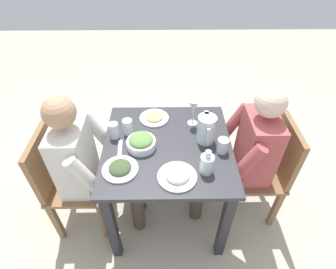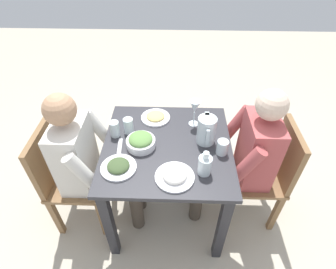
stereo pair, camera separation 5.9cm
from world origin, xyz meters
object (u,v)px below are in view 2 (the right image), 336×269
(diner_near, at_px, (90,162))
(water_pitcher, at_px, (206,130))
(water_glass_far_left, at_px, (115,129))
(wine_glass, at_px, (195,108))
(dining_table, at_px, (167,159))
(plate_dolmas, at_px, (118,167))
(plate_yoghurt, at_px, (175,176))
(salad_bowl, at_px, (141,141))
(water_glass_by_pitcher, at_px, (128,126))
(water_glass_center, at_px, (222,147))
(chair_near, at_px, (66,175))
(chair_far, at_px, (267,171))
(oil_carafe, at_px, (205,166))
(diner_far, at_px, (242,156))
(plate_fries, at_px, (156,117))

(diner_near, xyz_separation_m, water_pitcher, (-0.10, 0.76, 0.21))
(water_glass_far_left, bearing_deg, wine_glass, 104.37)
(water_pitcher, bearing_deg, dining_table, -80.04)
(plate_dolmas, distance_m, water_glass_far_left, 0.31)
(plate_yoghurt, xyz_separation_m, water_glass_far_left, (-0.35, -0.40, 0.04))
(salad_bowl, distance_m, wine_glass, 0.43)
(water_glass_by_pitcher, relative_size, water_glass_far_left, 0.97)
(water_pitcher, height_order, plate_dolmas, water_pitcher)
(diner_near, xyz_separation_m, water_glass_center, (0.00, 0.86, 0.16))
(plate_dolmas, bearing_deg, water_glass_center, 103.46)
(water_pitcher, bearing_deg, water_glass_far_left, -93.80)
(diner_near, bearing_deg, water_glass_far_left, 131.58)
(diner_near, height_order, water_glass_far_left, diner_near)
(dining_table, relative_size, chair_near, 0.98)
(chair_far, distance_m, oil_carafe, 0.64)
(salad_bowl, bearing_deg, wine_glass, 124.15)
(water_glass_by_pitcher, distance_m, wine_glass, 0.46)
(dining_table, height_order, salad_bowl, salad_bowl)
(water_glass_by_pitcher, bearing_deg, oil_carafe, 54.72)
(diner_far, xyz_separation_m, salad_bowl, (0.04, -0.68, 0.16))
(dining_table, xyz_separation_m, chair_far, (-0.02, 0.72, -0.12))
(water_pitcher, height_order, salad_bowl, water_pitcher)
(diner_near, relative_size, water_pitcher, 6.04)
(plate_yoghurt, distance_m, plate_fries, 0.57)
(water_glass_far_left, bearing_deg, water_glass_center, 78.31)
(water_glass_far_left, bearing_deg, chair_near, -68.55)
(plate_yoghurt, bearing_deg, diner_far, 122.57)
(water_glass_by_pitcher, xyz_separation_m, water_glass_far_left, (0.04, -0.09, 0.00))
(chair_far, xyz_separation_m, plate_yoghurt, (0.30, -0.67, 0.28))
(dining_table, distance_m, water_pitcher, 0.34)
(diner_near, xyz_separation_m, wine_glass, (-0.28, 0.69, 0.26))
(water_pitcher, xyz_separation_m, salad_bowl, (0.06, -0.42, -0.05))
(chair_near, bearing_deg, plate_dolmas, 70.90)
(plate_dolmas, distance_m, water_glass_center, 0.65)
(chair_near, relative_size, plate_dolmas, 3.97)
(chair_far, height_order, diner_far, diner_far)
(plate_fries, bearing_deg, chair_near, -61.70)
(dining_table, bearing_deg, water_pitcher, 99.96)
(chair_far, xyz_separation_m, water_glass_center, (0.08, -0.37, 0.31))
(plate_dolmas, bearing_deg, diner_near, -123.01)
(salad_bowl, height_order, plate_fries, salad_bowl)
(water_glass_by_pitcher, bearing_deg, chair_near, -68.14)
(plate_yoghurt, height_order, plate_fries, plate_yoghurt)
(dining_table, height_order, oil_carafe, oil_carafe)
(water_glass_far_left, distance_m, oil_carafe, 0.65)
(water_pitcher, distance_m, plate_yoghurt, 0.38)
(dining_table, relative_size, wine_glass, 4.28)
(chair_near, relative_size, wine_glass, 4.35)
(water_pitcher, relative_size, water_glass_by_pitcher, 1.73)
(chair_near, distance_m, chair_far, 1.44)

